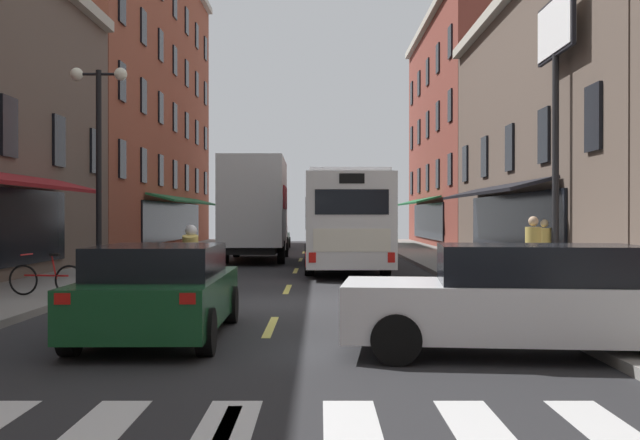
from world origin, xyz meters
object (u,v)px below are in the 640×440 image
Objects in this scene: bicycle_near at (125,263)px; billboard_sign at (557,63)px; box_truck at (258,210)px; pedestrian_far at (535,253)px; transit_bus at (344,220)px; motorcycle_rider at (193,269)px; sedan_mid at (273,237)px; bicycle_mid at (48,279)px; sedan_near at (529,300)px; pedestrian_mid at (546,249)px; sedan_far at (162,290)px; street_lamp_twin at (100,165)px.

billboard_sign is at bearing -7.88° from bicycle_near.
billboard_sign reaches higher than box_truck.
transit_bus is at bearing 123.36° from pedestrian_far.
transit_bus is 5.99× the size of motorcycle_rider.
box_truck is at bearing -89.59° from sedan_mid.
pedestrian_far is (10.71, 0.89, 0.51)m from bicycle_mid.
transit_bus is 5.26m from box_truck.
transit_bus is 2.53× the size of sedan_near.
motorcycle_rider is 9.60m from pedestrian_mid.
sedan_far reaches higher than sedan_mid.
street_lamp_twin reaches higher than pedestrian_far.
pedestrian_far is (7.54, -25.44, 0.34)m from sedan_mid.
street_lamp_twin is (-11.76, -1.10, -2.75)m from billboard_sign.
street_lamp_twin is at bearing -86.09° from pedestrian_mid.
bicycle_mid is (-3.25, -14.93, -1.61)m from box_truck.
motorcycle_rider is (-3.60, -10.80, -1.00)m from transit_bus.
street_lamp_twin reaches higher than sedan_near.
box_truck is 21.91m from sedan_near.
motorcycle_rider is 1.22× the size of pedestrian_far.
pedestrian_far is (7.63, 0.73, 0.31)m from motorcycle_rider.
pedestrian_far is at bearing -23.30° from pedestrian_mid.
street_lamp_twin is (-10.36, 1.78, 2.12)m from pedestrian_far.
pedestrian_far is (-1.40, -2.88, -4.87)m from billboard_sign.
billboard_sign is 4.62× the size of pedestrian_mid.
motorcycle_rider is at bearing -158.19° from billboard_sign.
motorcycle_rider is 1.22× the size of bicycle_mid.
sedan_near is at bearing -54.36° from bicycle_near.
bicycle_mid is at bearing 143.97° from sedan_near.
billboard_sign is at bearing 70.84° from sedan_near.
transit_bus is at bearing 71.54° from motorcycle_rider.
billboard_sign reaches higher than sedan_near.
pedestrian_far is 0.31× the size of street_lamp_twin.
bicycle_mid is at bearing -163.72° from pedestrian_far.
sedan_near is (1.93, -17.22, -0.96)m from transit_bus.
pedestrian_mid is (5.20, -6.97, -0.74)m from transit_bus.
sedan_far is 5.94m from bicycle_mid.
sedan_near is 8.48m from motorcycle_rider.
box_truck is at bearing 77.70° from bicycle_mid.
billboard_sign reaches higher than transit_bus.
transit_bus is at bearing -77.12° from sedan_mid.
bicycle_near is (-3.01, -9.52, -1.61)m from box_truck.
sedan_mid is 2.64× the size of bicycle_near.
billboard_sign reaches higher than bicycle_mid.
bicycle_mid is 12.54m from pedestrian_mid.
sedan_mid is 23.95m from street_lamp_twin.
street_lamp_twin is at bearing 112.58° from sedan_far.
sedan_near is at bearing -36.03° from bicycle_mid.
pedestrian_mid reaches higher than sedan_near.
bicycle_near is 1.00× the size of bicycle_mid.
billboard_sign is 12.12m from street_lamp_twin.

